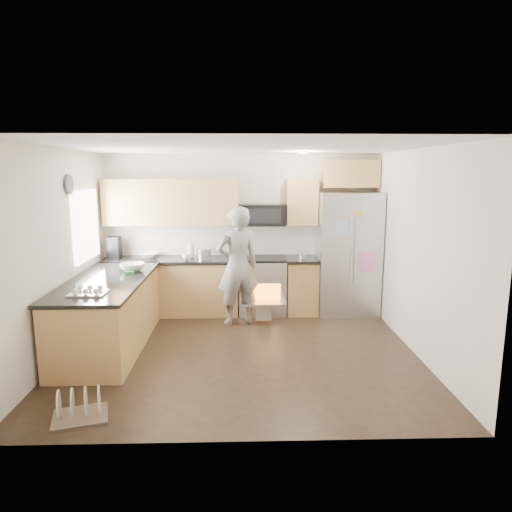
{
  "coord_description": "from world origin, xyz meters",
  "views": [
    {
      "loc": [
        0.03,
        -5.61,
        2.31
      ],
      "look_at": [
        0.21,
        0.5,
        1.18
      ],
      "focal_mm": 32.0,
      "sensor_mm": 36.0,
      "label": 1
    }
  ],
  "objects_px": {
    "stove_range": "(262,273)",
    "person": "(238,266)",
    "dish_rack": "(80,410)",
    "refrigerator": "(347,253)"
  },
  "relations": [
    {
      "from": "person",
      "to": "stove_range",
      "type": "bearing_deg",
      "value": -146.08
    },
    {
      "from": "dish_rack",
      "to": "person",
      "type": "bearing_deg",
      "value": 61.57
    },
    {
      "from": "stove_range",
      "to": "refrigerator",
      "type": "xyz_separation_m",
      "value": [
        1.4,
        0.01,
        0.32
      ]
    },
    {
      "from": "stove_range",
      "to": "refrigerator",
      "type": "relative_size",
      "value": 0.9
    },
    {
      "from": "stove_range",
      "to": "refrigerator",
      "type": "bearing_deg",
      "value": 0.3
    },
    {
      "from": "refrigerator",
      "to": "dish_rack",
      "type": "bearing_deg",
      "value": -134.47
    },
    {
      "from": "refrigerator",
      "to": "dish_rack",
      "type": "height_order",
      "value": "refrigerator"
    },
    {
      "from": "stove_range",
      "to": "person",
      "type": "xyz_separation_m",
      "value": [
        -0.39,
        -0.53,
        0.23
      ]
    },
    {
      "from": "refrigerator",
      "to": "stove_range",
      "type": "bearing_deg",
      "value": -179.17
    },
    {
      "from": "refrigerator",
      "to": "dish_rack",
      "type": "relative_size",
      "value": 3.38
    }
  ]
}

